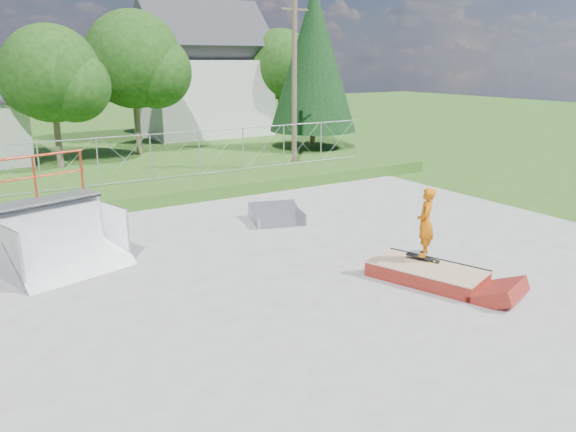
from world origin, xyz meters
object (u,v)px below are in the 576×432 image
(flat_bank_ramp, at_px, (277,215))
(grind_box, at_px, (427,274))
(skater, at_px, (425,225))
(quarter_pipe, at_px, (59,216))

(flat_bank_ramp, bearing_deg, grind_box, -69.81)
(skater, bearing_deg, grind_box, 15.97)
(grind_box, bearing_deg, skater, 38.22)
(flat_bank_ramp, height_order, skater, skater)
(quarter_pipe, bearing_deg, skater, -50.74)
(grind_box, height_order, skater, skater)
(grind_box, relative_size, flat_bank_ramp, 1.73)
(grind_box, bearing_deg, quarter_pipe, 123.14)
(grind_box, bearing_deg, flat_bank_ramp, 74.19)
(quarter_pipe, distance_m, skater, 8.79)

